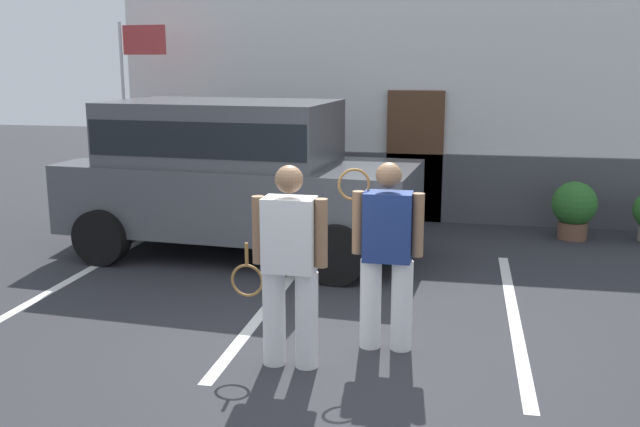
# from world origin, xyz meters

# --- Properties ---
(ground_plane) EXTENTS (40.00, 40.00, 0.00)m
(ground_plane) POSITION_xyz_m (0.00, 0.00, 0.00)
(ground_plane) COLOR #2D2D33
(parking_stripe_0) EXTENTS (0.12, 4.40, 0.01)m
(parking_stripe_0) POSITION_xyz_m (-3.48, 1.50, 0.00)
(parking_stripe_0) COLOR silver
(parking_stripe_0) RESTS_ON ground_plane
(parking_stripe_1) EXTENTS (0.12, 4.40, 0.01)m
(parking_stripe_1) POSITION_xyz_m (-0.92, 1.50, 0.00)
(parking_stripe_1) COLOR silver
(parking_stripe_1) RESTS_ON ground_plane
(parking_stripe_2) EXTENTS (0.12, 4.40, 0.01)m
(parking_stripe_2) POSITION_xyz_m (1.64, 1.50, 0.00)
(parking_stripe_2) COLOR silver
(parking_stripe_2) RESTS_ON ground_plane
(house_frontage) EXTENTS (9.16, 0.40, 3.57)m
(house_frontage) POSITION_xyz_m (0.00, 5.92, 1.68)
(house_frontage) COLOR white
(house_frontage) RESTS_ON ground_plane
(parked_suv) EXTENTS (4.73, 2.44, 2.05)m
(parked_suv) POSITION_xyz_m (-1.92, 3.23, 1.15)
(parked_suv) COLOR #4C4F54
(parked_suv) RESTS_ON ground_plane
(tennis_player_man) EXTENTS (0.90, 0.28, 1.74)m
(tennis_player_man) POSITION_xyz_m (-0.33, -0.16, 0.90)
(tennis_player_man) COLOR white
(tennis_player_man) RESTS_ON ground_plane
(tennis_player_woman) EXTENTS (0.77, 0.27, 1.71)m
(tennis_player_woman) POSITION_xyz_m (0.43, 0.37, 0.90)
(tennis_player_woman) COLOR white
(tennis_player_woman) RESTS_ON ground_plane
(potted_plant_by_porch) EXTENTS (0.64, 0.64, 0.85)m
(potted_plant_by_porch) POSITION_xyz_m (2.69, 4.98, 0.47)
(potted_plant_by_porch) COLOR brown
(potted_plant_by_porch) RESTS_ON ground_plane
(flag_pole) EXTENTS (0.80, 0.11, 3.15)m
(flag_pole) POSITION_xyz_m (-4.09, 4.94, 2.18)
(flag_pole) COLOR silver
(flag_pole) RESTS_ON ground_plane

